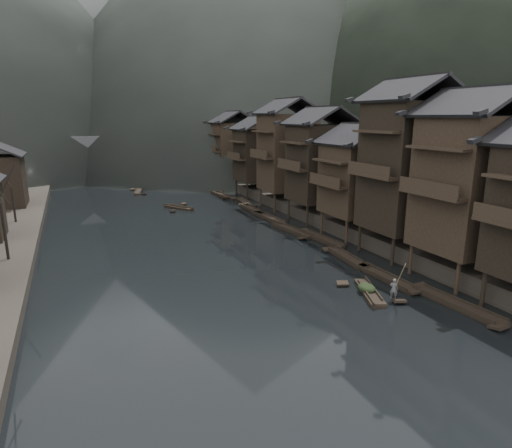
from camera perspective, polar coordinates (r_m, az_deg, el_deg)
water at (r=29.97m, az=0.97°, el=-11.31°), size 300.00×300.00×0.00m
right_bank at (r=80.35m, az=12.07°, el=5.26°), size 40.00×200.00×1.80m
stilt_houses at (r=52.11m, az=9.96°, el=9.68°), size 9.00×67.60×16.55m
moored_sampans at (r=55.55m, az=1.75°, el=0.95°), size 3.13×66.89×0.47m
midriver_boats at (r=82.07m, az=-15.10°, el=4.77°), size 8.46×43.31×0.45m
stone_bridge at (r=97.59m, az=-16.94°, el=8.97°), size 40.00×6.00×9.00m
hero_sampan at (r=33.29m, az=14.89°, el=-8.74°), size 2.87×5.28×0.44m
cargo_heap at (r=33.18m, az=14.59°, el=-7.70°), size 1.18×1.54×0.71m
boatman at (r=32.13m, az=17.93°, el=-7.85°), size 0.67×0.67×1.57m
bamboo_pole at (r=31.38m, az=18.57°, el=-3.19°), size 0.66×2.10×3.83m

